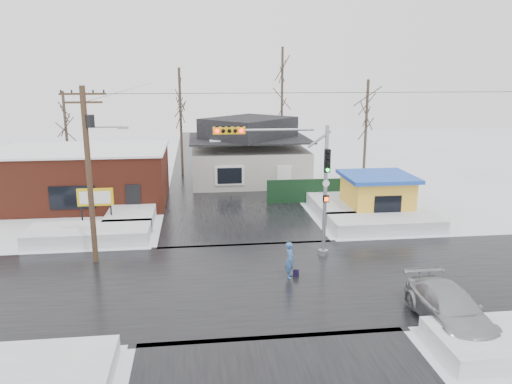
{
  "coord_description": "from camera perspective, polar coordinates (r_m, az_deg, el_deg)",
  "views": [
    {
      "loc": [
        -2.66,
        -21.72,
        9.66
      ],
      "look_at": [
        0.66,
        5.53,
        3.0
      ],
      "focal_mm": 35.0,
      "sensor_mm": 36.0,
      "label": 1
    }
  ],
  "objects": [
    {
      "name": "tree_far_mid",
      "position": [
        50.47,
        3.03,
        13.49
      ],
      "size": [
        3.0,
        3.0,
        12.0
      ],
      "color": "#332821",
      "rests_on": "ground"
    },
    {
      "name": "kiosk",
      "position": [
        34.94,
        13.64,
        -0.32
      ],
      "size": [
        4.6,
        4.6,
        2.88
      ],
      "color": "yellow",
      "rests_on": "ground"
    },
    {
      "name": "marquee_sign",
      "position": [
        32.78,
        -17.88,
        -0.69
      ],
      "size": [
        2.2,
        0.21,
        2.55
      ],
      "color": "black",
      "rests_on": "ground"
    },
    {
      "name": "house",
      "position": [
        44.53,
        -0.84,
        4.54
      ],
      "size": [
        10.4,
        8.4,
        5.76
      ],
      "color": "beige",
      "rests_on": "ground"
    },
    {
      "name": "tree_far_right",
      "position": [
        44.29,
        12.6,
        10.08
      ],
      "size": [
        3.0,
        3.0,
        9.0
      ],
      "color": "#332821",
      "rests_on": "ground"
    },
    {
      "name": "car",
      "position": [
        21.16,
        21.27,
        -12.32
      ],
      "size": [
        2.07,
        5.04,
        1.46
      ],
      "primitive_type": "imported",
      "rotation": [
        0.0,
        0.0,
        0.0
      ],
      "color": "#A2A5A9",
      "rests_on": "ground"
    },
    {
      "name": "tree_far_west",
      "position": [
        47.22,
        -21.07,
        8.74
      ],
      "size": [
        3.0,
        3.0,
        8.0
      ],
      "color": "#332821",
      "rests_on": "ground"
    },
    {
      "name": "ground",
      "position": [
        23.92,
        0.04,
        -10.18
      ],
      "size": [
        120.0,
        120.0,
        0.0
      ],
      "primitive_type": "plane",
      "color": "white",
      "rests_on": "ground"
    },
    {
      "name": "utility_pole",
      "position": [
        26.16,
        -18.47,
        2.92
      ],
      "size": [
        3.15,
        0.44,
        9.0
      ],
      "color": "#382619",
      "rests_on": "ground"
    },
    {
      "name": "shopping_bag",
      "position": [
        24.42,
        4.59,
        -9.27
      ],
      "size": [
        0.3,
        0.2,
        0.35
      ],
      "primitive_type": "cube",
      "rotation": [
        0.0,
        0.0,
        -0.31
      ],
      "color": "black",
      "rests_on": "ground"
    },
    {
      "name": "snowbank_nside_e",
      "position": [
        36.28,
        8.75,
        -1.31
      ],
      "size": [
        3.0,
        8.0,
        0.8
      ],
      "primitive_type": "cube",
      "color": "white",
      "rests_on": "ground"
    },
    {
      "name": "traffic_signal",
      "position": [
        25.72,
        4.63,
        2.11
      ],
      "size": [
        6.05,
        0.68,
        7.0
      ],
      "color": "gray",
      "rests_on": "ground"
    },
    {
      "name": "road_ew",
      "position": [
        23.92,
        0.04,
        -10.16
      ],
      "size": [
        120.0,
        10.0,
        0.02
      ],
      "primitive_type": "cube",
      "color": "black",
      "rests_on": "ground"
    },
    {
      "name": "road_ns",
      "position": [
        23.92,
        0.04,
        -10.16
      ],
      "size": [
        10.0,
        120.0,
        0.02
      ],
      "primitive_type": "cube",
      "color": "black",
      "rests_on": "ground"
    },
    {
      "name": "tree_far_left",
      "position": [
        47.77,
        -8.72,
        11.43
      ],
      "size": [
        3.0,
        3.0,
        10.0
      ],
      "color": "#332821",
      "rests_on": "ground"
    },
    {
      "name": "snowbank_nw",
      "position": [
        30.83,
        -18.52,
        -4.57
      ],
      "size": [
        7.0,
        3.0,
        0.8
      ],
      "primitive_type": "cube",
      "color": "white",
      "rests_on": "ground"
    },
    {
      "name": "snowbank_ne",
      "position": [
        32.35,
        14.54,
        -3.45
      ],
      "size": [
        7.0,
        3.0,
        0.8
      ],
      "primitive_type": "cube",
      "color": "white",
      "rests_on": "ground"
    },
    {
      "name": "brick_building",
      "position": [
        39.36,
        -19.04,
        1.77
      ],
      "size": [
        12.2,
        8.2,
        4.12
      ],
      "color": "maroon",
      "rests_on": "ground"
    },
    {
      "name": "snowbank_nside_w",
      "position": [
        35.24,
        -13.77,
        -2.0
      ],
      "size": [
        3.0,
        8.0,
        0.8
      ],
      "primitive_type": "cube",
      "color": "white",
      "rests_on": "ground"
    },
    {
      "name": "fence",
      "position": [
        37.9,
        7.24,
        0.16
      ],
      "size": [
        8.0,
        0.12,
        1.8
      ],
      "primitive_type": "cube",
      "color": "black",
      "rests_on": "ground"
    },
    {
      "name": "pedestrian",
      "position": [
        24.06,
        3.9,
        -7.78
      ],
      "size": [
        0.58,
        0.73,
        1.77
      ],
      "primitive_type": "imported",
      "rotation": [
        0.0,
        0.0,
        1.31
      ],
      "color": "#3C66A8",
      "rests_on": "ground"
    }
  ]
}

